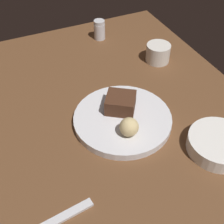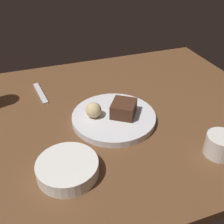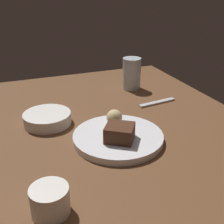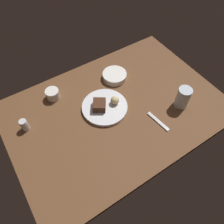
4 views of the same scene
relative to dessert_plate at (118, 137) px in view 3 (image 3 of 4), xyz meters
The scene contains 8 objects.
dining_table 6.88cm from the dessert_plate, 142.48° to the left, with size 120.00×84.00×3.00cm, color brown.
dessert_plate is the anchor object (origin of this frame).
chocolate_cake_slice 4.36cm from the dessert_plate, 14.64° to the right, with size 7.53×6.91×4.33cm, color #472819.
bread_roll 7.00cm from the dessert_plate, 168.31° to the left, with size 4.75×4.75×4.75cm, color #DBC184.
water_glass 43.63cm from the dessert_plate, 150.27° to the left, with size 7.49×7.49×12.84cm, color silver.
side_bowl 24.56cm from the dessert_plate, 136.52° to the right, with size 14.95×14.95×3.69cm, color white.
coffee_cup 31.26cm from the dessert_plate, 47.67° to the right, with size 7.78×7.78×5.87cm, color silver.
dessert_spoon 30.64cm from the dessert_plate, 129.49° to the left, with size 15.00×1.80×0.70cm, color silver.
Camera 3 is at (71.60, -31.73, 45.61)cm, focal length 46.72 mm.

